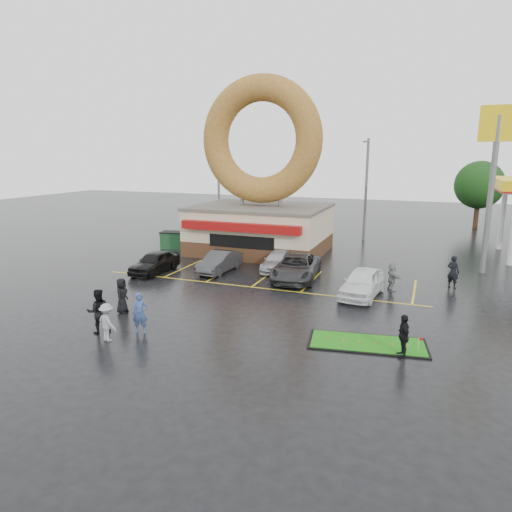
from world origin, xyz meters
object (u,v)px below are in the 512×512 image
(car_black, at_px, (155,262))
(car_dgrey, at_px, (219,262))
(car_white, at_px, (362,283))
(person_cameraman, at_px, (403,336))
(car_grey, at_px, (296,267))
(dumpster, at_px, (173,240))
(streetlight_mid, at_px, (366,187))
(person_blue, at_px, (140,313))
(shell_sign, at_px, (495,159))
(putting_green, at_px, (367,343))
(car_silver, at_px, (278,261))
(streetlight_left, at_px, (218,184))
(donut_shop, at_px, (261,196))

(car_black, xyz_separation_m, car_dgrey, (3.85, 1.76, -0.03))
(car_white, xyz_separation_m, person_cameraman, (2.58, -7.25, 0.09))
(car_dgrey, bearing_deg, car_white, -8.34)
(car_grey, xyz_separation_m, car_white, (4.36, -2.05, 0.01))
(dumpster, bearing_deg, car_black, -77.08)
(streetlight_mid, distance_m, person_blue, 26.74)
(car_white, bearing_deg, car_dgrey, 174.76)
(shell_sign, xyz_separation_m, putting_green, (-5.49, -14.57, -7.34))
(car_black, xyz_separation_m, car_silver, (7.29, 3.66, -0.10))
(streetlight_left, relative_size, dumpster, 5.00)
(shell_sign, height_order, car_black, shell_sign)
(car_black, bearing_deg, car_silver, 28.51)
(streetlight_mid, height_order, car_grey, streetlight_mid)
(person_cameraman, bearing_deg, shell_sign, 145.15)
(donut_shop, distance_m, person_cameraman, 20.47)
(car_grey, relative_size, putting_green, 1.08)
(person_cameraman, bearing_deg, dumpster, -147.78)
(donut_shop, xyz_separation_m, car_grey, (4.97, -6.95, -3.71))
(car_dgrey, height_order, car_white, car_white)
(shell_sign, bearing_deg, person_cameraman, -104.98)
(streetlight_left, distance_m, person_blue, 26.35)
(car_white, distance_m, person_blue, 12.10)
(car_dgrey, bearing_deg, car_black, -152.15)
(person_blue, xyz_separation_m, putting_green, (9.44, 2.30, -0.87))
(person_blue, distance_m, dumpster, 18.57)
(streetlight_left, xyz_separation_m, person_blue, (8.07, -24.79, -3.87))
(streetlight_mid, distance_m, person_cameraman, 25.00)
(car_dgrey, relative_size, dumpster, 2.31)
(streetlight_mid, distance_m, car_white, 17.57)
(shell_sign, height_order, car_dgrey, shell_sign)
(car_white, bearing_deg, streetlight_mid, 104.25)
(person_blue, bearing_deg, person_cameraman, -17.93)
(car_dgrey, distance_m, person_cameraman, 15.30)
(dumpster, bearing_deg, streetlight_left, 77.86)
(donut_shop, xyz_separation_m, car_white, (9.33, -9.00, -3.70))
(car_silver, xyz_separation_m, dumpster, (-10.45, 3.84, 0.04))
(person_cameraman, distance_m, putting_green, 1.77)
(putting_green, bearing_deg, car_silver, 125.25)
(shell_sign, height_order, streetlight_mid, shell_sign)
(person_blue, bearing_deg, car_black, 93.63)
(car_dgrey, bearing_deg, dumpster, 144.04)
(car_white, height_order, person_blue, person_blue)
(streetlight_left, relative_size, streetlight_mid, 1.00)
(car_grey, bearing_deg, donut_shop, 120.02)
(donut_shop, bearing_deg, streetlight_left, 135.22)
(streetlight_mid, distance_m, car_grey, 15.56)
(streetlight_left, relative_size, car_silver, 2.14)
(streetlight_left, height_order, car_dgrey, streetlight_left)
(donut_shop, relative_size, car_white, 3.00)
(car_white, relative_size, dumpster, 2.50)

